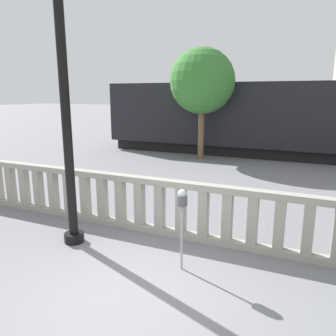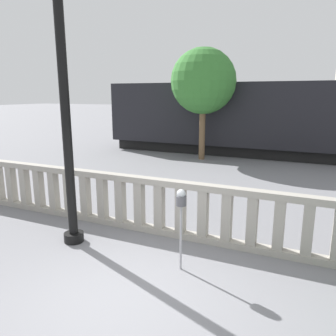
% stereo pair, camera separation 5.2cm
% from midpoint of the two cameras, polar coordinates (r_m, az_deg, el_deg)
% --- Properties ---
extents(ground_plane, '(160.00, 160.00, 0.00)m').
position_cam_midpoint_polar(ground_plane, '(5.55, -8.25, -21.62)').
color(ground_plane, slate).
extents(balustrade, '(15.43, 0.24, 1.29)m').
position_cam_midpoint_polar(balustrade, '(7.24, 2.07, -7.28)').
color(balustrade, '#9E998E').
rests_on(balustrade, ground).
extents(lamppost, '(0.42, 0.42, 6.42)m').
position_cam_midpoint_polar(lamppost, '(6.89, -18.00, 15.08)').
color(lamppost, black).
rests_on(lamppost, ground).
extents(parking_meter, '(0.19, 0.19, 1.52)m').
position_cam_midpoint_polar(parking_meter, '(5.76, 2.21, -6.38)').
color(parking_meter, '#99999E').
rests_on(parking_meter, ground).
extents(train_far, '(24.48, 3.10, 4.04)m').
position_cam_midpoint_polar(train_far, '(30.75, 24.36, 9.23)').
color(train_far, black).
rests_on(train_far, ground).
extents(tree_left, '(3.05, 3.05, 5.23)m').
position_cam_midpoint_polar(tree_left, '(15.83, 5.87, 14.76)').
color(tree_left, brown).
rests_on(tree_left, ground).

